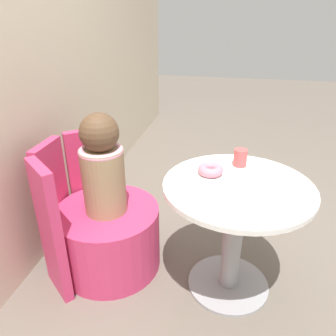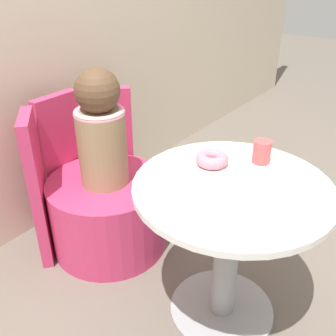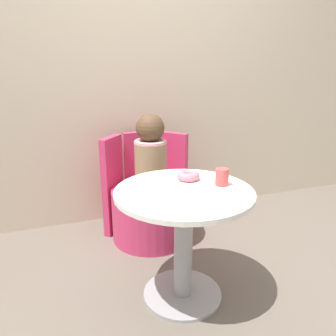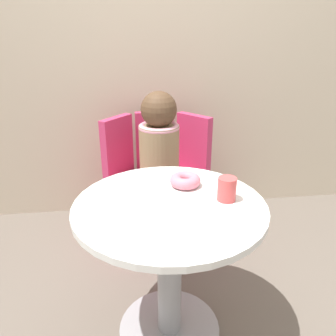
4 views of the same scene
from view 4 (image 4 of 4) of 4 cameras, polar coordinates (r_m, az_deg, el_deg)
The scene contains 8 objects.
ground_plane at distance 1.61m, azimuth 1.61°, elevation -25.76°, with size 12.00×12.00×0.00m, color #665B51.
back_wall at distance 2.19m, azimuth -2.82°, elevation 22.51°, with size 6.00×0.06×2.40m.
round_table at distance 1.30m, azimuth 0.27°, elevation -13.37°, with size 0.71×0.71×0.63m.
tub_chair at distance 2.01m, azimuth -1.42°, elevation -7.73°, with size 0.57×0.57×0.38m.
booth_backrest at distance 2.14m, azimuth -2.11°, elevation -0.37°, with size 0.67×0.25×0.74m.
child_figure at distance 1.82m, azimuth -1.56°, elevation 4.59°, with size 0.23×0.23×0.54m.
donut at distance 1.32m, azimuth 3.01°, elevation -2.17°, with size 0.12×0.12×0.05m.
cup at distance 1.22m, azimuth 10.21°, elevation -3.63°, with size 0.07×0.07×0.09m.
Camera 4 is at (-0.17, -1.06, 1.20)m, focal length 35.00 mm.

